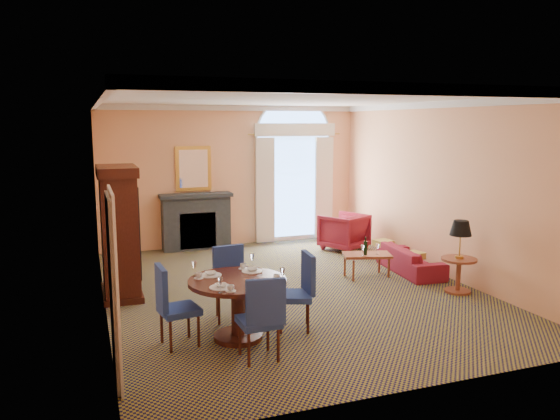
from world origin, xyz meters
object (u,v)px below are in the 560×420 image
object	(u,v)px
side_table	(460,248)
dining_table	(238,295)
coffee_table	(367,255)
armoire	(119,234)
sofa	(411,260)
armchair	(344,232)

from	to	relation	value
side_table	dining_table	bearing A→B (deg)	-170.39
side_table	coffee_table	bearing A→B (deg)	126.58
armoire	coffee_table	world-z (taller)	armoire
sofa	side_table	world-z (taller)	side_table
sofa	coffee_table	world-z (taller)	coffee_table
sofa	armoire	bearing A→B (deg)	90.83
coffee_table	armchair	bearing A→B (deg)	91.56
dining_table	coffee_table	distance (m)	3.63
armoire	side_table	bearing A→B (deg)	-17.86
armoire	dining_table	bearing A→B (deg)	-61.18
sofa	armchair	bearing A→B (deg)	14.57
dining_table	side_table	bearing A→B (deg)	9.61
armoire	side_table	world-z (taller)	armoire
dining_table	armchair	size ratio (longest dim) A/B	1.44
coffee_table	armoire	bearing A→B (deg)	-168.19
armoire	dining_table	size ratio (longest dim) A/B	1.66
armoire	coffee_table	size ratio (longest dim) A/B	2.22
dining_table	armchair	distance (m)	5.48
sofa	armchair	world-z (taller)	armchair
dining_table	side_table	world-z (taller)	side_table
armoire	sofa	bearing A→B (deg)	-4.01
side_table	sofa	bearing A→B (deg)	92.13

